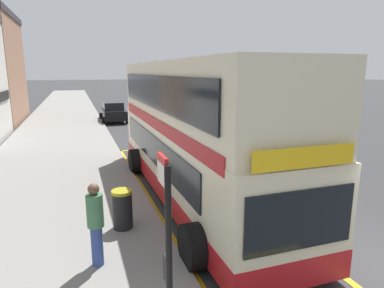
% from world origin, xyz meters
% --- Properties ---
extents(ground_plane, '(260.00, 260.00, 0.00)m').
position_xyz_m(ground_plane, '(0.00, 32.00, 0.00)').
color(ground_plane, '#333335').
extents(pavement_near, '(6.00, 76.00, 0.14)m').
position_xyz_m(pavement_near, '(-7.00, 32.00, 0.07)').
color(pavement_near, gray).
rests_on(pavement_near, ground).
extents(double_decker_bus, '(3.22, 11.44, 4.40)m').
position_xyz_m(double_decker_bus, '(-2.46, 5.34, 2.07)').
color(double_decker_bus, beige).
rests_on(double_decker_bus, ground).
extents(bus_bay_markings, '(3.02, 14.76, 0.01)m').
position_xyz_m(bus_bay_markings, '(-2.49, 5.30, 0.01)').
color(bus_bay_markings, gold).
rests_on(bus_bay_markings, ground).
extents(bus_stop_sign, '(0.09, 0.51, 2.89)m').
position_xyz_m(bus_stop_sign, '(-4.96, -0.83, 1.82)').
color(bus_stop_sign, black).
rests_on(bus_stop_sign, pavement_near).
extents(parked_car_black_across, '(2.09, 4.20, 1.62)m').
position_xyz_m(parked_car_black_across, '(-3.09, 23.34, 0.80)').
color(parked_car_black_across, black).
rests_on(parked_car_black_across, ground).
extents(pedestrian_waiting_near_sign, '(0.34, 0.34, 1.79)m').
position_xyz_m(pedestrian_waiting_near_sign, '(-5.77, 1.81, 1.12)').
color(pedestrian_waiting_near_sign, '#33478C').
rests_on(pedestrian_waiting_near_sign, pavement_near).
extents(litter_bin, '(0.53, 0.53, 1.02)m').
position_xyz_m(litter_bin, '(-5.04, 3.36, 0.65)').
color(litter_bin, black).
rests_on(litter_bin, pavement_near).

